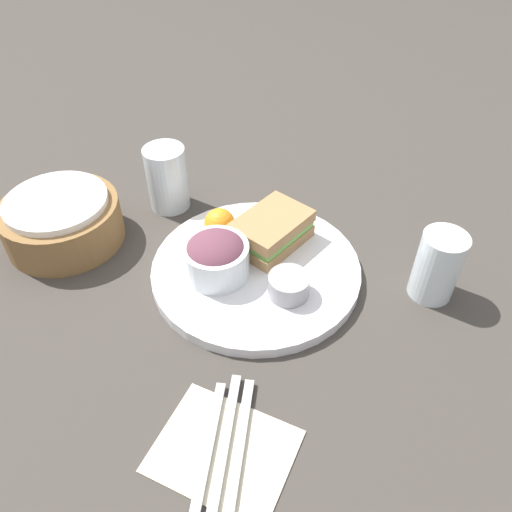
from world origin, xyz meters
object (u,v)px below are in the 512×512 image
Objects in this scene: spoon at (208,447)px; knife at (223,449)px; salad_bowl at (216,256)px; water_glass at (437,266)px; dressing_cup at (289,286)px; sandwich at (273,231)px; bread_basket at (62,220)px; fork at (239,451)px; drink_glass at (167,178)px; plate at (256,269)px.

knife is at bearing 90.00° from spoon.
salad_bowl is 0.33m from water_glass.
salad_bowl reaches higher than dressing_cup.
dressing_cup is (-0.10, -0.07, -0.01)m from sandwich.
spoon is at bearing -179.26° from dressing_cup.
dressing_cup is at bearing -86.62° from bread_basket.
dressing_cup is 0.33× the size of fork.
bread_basket is at bearing -134.11° from fork.
water_glass is at bearing -86.59° from sandwich.
water_glass reaches higher than sandwich.
knife is 1.78× the size of water_glass.
knife is 1.17× the size of spoon.
bread_basket reaches higher than sandwich.
water_glass reaches higher than fork.
bread_basket is (-0.16, 0.11, -0.02)m from drink_glass.
dressing_cup is at bearing -116.74° from plate.
fork is at bearing -147.00° from salad_bowl.
drink_glass reaches higher than knife.
salad_bowl is at bearing -168.02° from knife.
drink_glass is at bearing 65.22° from dressing_cup.
drink_glass reaches higher than fork.
spoon is 0.41m from water_glass.
drink_glass is 0.19m from bread_basket.
drink_glass reaches higher than sandwich.
plate is at bearing 176.55° from spoon.
spoon is (-0.01, 0.03, 0.00)m from fork.
spoon is 1.52× the size of water_glass.
fork is at bearing 90.00° from spoon.
dressing_cup is at bearing -114.78° from drink_glass.
water_glass reaches higher than spoon.
sandwich is 0.73× the size of bread_basket.
drink_glass is at bearing 65.85° from plate.
sandwich is 1.40× the size of salad_bowl.
sandwich is at bearing -99.89° from drink_glass.
fork is at bearing -116.62° from bread_basket.
salad_bowl is 0.52× the size of bread_basket.
bread_basket is at bearing -135.60° from knife.
salad_bowl reaches higher than knife.
sandwich is (0.06, -0.00, 0.04)m from plate.
drink_glass is (0.14, 0.17, 0.01)m from salad_bowl.
sandwich is 0.84× the size of spoon.
dressing_cup is 0.36× the size of spoon.
fork is 1.69× the size of water_glass.
plate is 2.32× the size of sandwich.
fork is (-0.22, -0.44, -0.03)m from bread_basket.
salad_bowl is 1.65× the size of dressing_cup.
sandwich is 0.36m from bread_basket.
drink_glass is 1.06× the size of water_glass.
sandwich is 0.26m from water_glass.
salad_bowl is at bearing 153.22° from sandwich.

